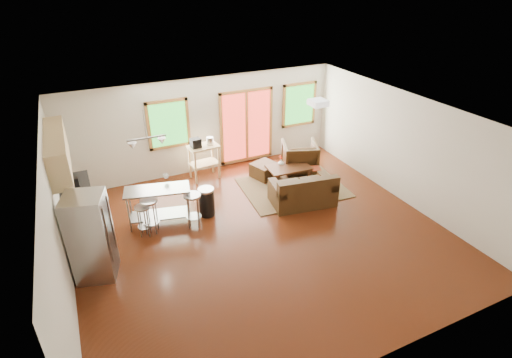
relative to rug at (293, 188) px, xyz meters
name	(u,v)px	position (x,y,z in m)	size (l,w,h in m)	color
floor	(262,234)	(-1.62, -1.47, -0.02)	(7.50, 7.00, 0.02)	#361408
ceiling	(263,119)	(-1.62, -1.47, 2.60)	(7.50, 7.00, 0.02)	silver
back_wall	(205,125)	(-1.62, 2.04, 1.29)	(7.50, 0.02, 2.60)	beige
left_wall	(57,227)	(-5.38, -1.47, 1.29)	(0.02, 7.00, 2.60)	beige
right_wall	(406,149)	(2.14, -1.47, 1.29)	(0.02, 7.00, 2.60)	beige
front_wall	(381,297)	(-1.62, -4.98, 1.29)	(7.50, 0.02, 2.60)	beige
window_left	(169,124)	(-2.62, 1.99, 1.49)	(1.10, 0.05, 1.30)	#1D5E1D
french_doors	(247,126)	(-0.42, 1.99, 1.09)	(1.60, 0.05, 2.10)	red
window_right	(299,105)	(1.28, 1.99, 1.49)	(1.10, 0.05, 1.30)	#1D5E1D
rug	(293,188)	(0.00, 0.00, 0.00)	(2.55, 1.96, 0.03)	#48613D
loveseat	(303,192)	(-0.18, -0.77, 0.30)	(1.61, 1.07, 0.80)	black
coffee_table	(289,169)	(0.06, 0.35, 0.37)	(1.16, 0.75, 0.45)	#361E0F
armchair	(300,156)	(0.65, 0.80, 0.46)	(0.91, 0.85, 0.94)	black
ottoman	(265,171)	(-0.40, 0.85, 0.19)	(0.61, 0.61, 0.41)	black
vase	(281,162)	(-0.04, 0.60, 0.49)	(0.22, 0.22, 0.28)	silver
book	(312,164)	(0.57, 0.05, 0.54)	(0.23, 0.03, 0.31)	maroon
cabinets	(74,196)	(-5.10, 0.23, 0.91)	(0.64, 2.24, 2.30)	tan
refrigerator	(91,237)	(-4.91, -1.30, 0.83)	(0.83, 0.82, 1.68)	#B7BABC
island	(158,200)	(-3.48, -0.13, 0.59)	(1.47, 0.85, 0.87)	#B7BABC
cup	(166,176)	(-3.20, 0.14, 1.00)	(0.12, 0.10, 0.12)	silver
bar_stool_a	(143,214)	(-3.87, -0.42, 0.51)	(0.43, 0.43, 0.70)	#B7BABC
bar_stool_b	(150,208)	(-3.72, -0.37, 0.58)	(0.49, 0.49, 0.80)	#B7BABC
bar_stool_c	(193,203)	(-2.83, -0.54, 0.58)	(0.48, 0.48, 0.79)	#B7BABC
trash_can	(207,202)	(-2.42, -0.23, 0.33)	(0.44, 0.44, 0.68)	black
kitchen_cart	(203,151)	(-1.90, 1.51, 0.80)	(0.82, 0.56, 1.19)	tan
ceiling_flush	(318,103)	(-0.02, -0.87, 2.52)	(0.35, 0.35, 0.12)	white
pendant_light	(147,143)	(-3.52, 0.03, 1.88)	(0.80, 0.18, 0.79)	gray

